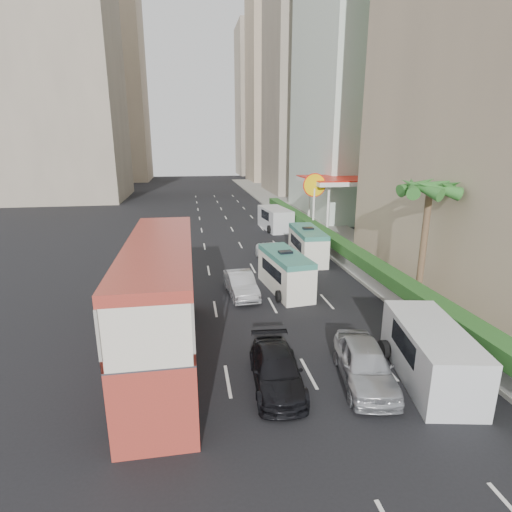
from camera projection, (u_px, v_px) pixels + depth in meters
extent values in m
plane|color=black|center=(304.00, 348.00, 17.69)|extent=(200.00, 200.00, 0.00)
cube|color=#AB372B|center=(162.00, 304.00, 16.05)|extent=(2.50, 11.00, 5.06)
imported|color=#B1B3B8|center=(241.00, 295.00, 23.85)|extent=(1.79, 4.31, 1.39)
imported|color=#B1B3B8|center=(363.00, 382.00, 15.18)|extent=(2.59, 4.78, 1.55)
imported|color=black|center=(276.00, 385.00, 14.97)|extent=(2.07, 4.49, 1.27)
imported|color=silver|center=(274.00, 262.00, 30.51)|extent=(2.43, 4.99, 1.37)
cube|color=silver|center=(285.00, 272.00, 24.36)|extent=(2.43, 5.54, 2.38)
cube|color=silver|center=(307.00, 245.00, 30.83)|extent=(2.06, 5.57, 2.44)
cube|color=silver|center=(430.00, 353.00, 15.15)|extent=(3.10, 5.63, 2.13)
cube|color=silver|center=(275.00, 219.00, 41.98)|extent=(2.82, 5.80, 2.24)
cube|color=#99968C|center=(320.00, 227.00, 42.83)|extent=(6.00, 120.00, 0.18)
cube|color=silver|center=(330.00, 249.00, 31.79)|extent=(0.30, 44.00, 1.00)
cube|color=#2D6626|center=(331.00, 238.00, 31.55)|extent=(1.10, 44.00, 0.70)
cylinder|color=brown|center=(423.00, 245.00, 21.82)|extent=(0.36, 0.36, 6.40)
cube|color=silver|center=(337.00, 205.00, 40.37)|extent=(6.50, 8.00, 5.50)
cube|color=#9F917D|center=(316.00, 46.00, 68.84)|extent=(16.00, 16.00, 50.00)
cube|color=tan|center=(279.00, 84.00, 92.28)|extent=(14.00, 14.00, 44.00)
cube|color=#9F917D|center=(262.00, 103.00, 113.71)|extent=(14.00, 14.00, 40.00)
cube|color=#9F917D|center=(49.00, 23.00, 59.04)|extent=(18.00, 18.00, 52.00)
cube|color=tan|center=(109.00, 81.00, 93.39)|extent=(16.00, 16.00, 46.00)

